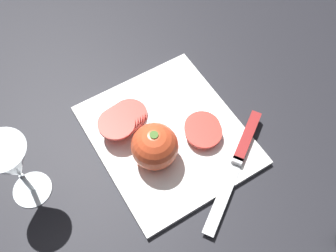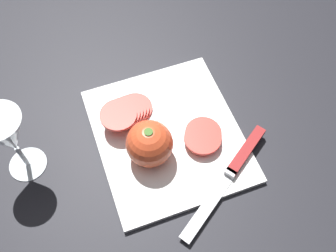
# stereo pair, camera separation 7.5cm
# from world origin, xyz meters

# --- Properties ---
(ground_plane) EXTENTS (3.00, 3.00, 0.00)m
(ground_plane) POSITION_xyz_m (0.00, 0.00, 0.00)
(ground_plane) COLOR black
(cutting_board) EXTENTS (0.32, 0.28, 0.01)m
(cutting_board) POSITION_xyz_m (0.03, 0.04, 0.01)
(cutting_board) COLOR white
(cutting_board) RESTS_ON ground_plane
(wine_glass) EXTENTS (0.08, 0.08, 0.16)m
(wine_glass) POSITION_xyz_m (0.00, -0.24, 0.11)
(wine_glass) COLOR silver
(wine_glass) RESTS_ON ground_plane
(whole_tomato) EXTENTS (0.09, 0.09, 0.09)m
(whole_tomato) POSITION_xyz_m (0.07, -0.01, 0.06)
(whole_tomato) COLOR #DB4C28
(whole_tomato) RESTS_ON cutting_board
(knife) EXTENTS (0.17, 0.23, 0.01)m
(knife) POSITION_xyz_m (0.14, 0.14, 0.02)
(knife) COLOR silver
(knife) RESTS_ON cutting_board
(tomato_slice_stack_near) EXTENTS (0.09, 0.08, 0.02)m
(tomato_slice_stack_near) POSITION_xyz_m (0.07, 0.10, 0.02)
(tomato_slice_stack_near) COLOR red
(tomato_slice_stack_near) RESTS_ON cutting_board
(tomato_slice_stack_far) EXTENTS (0.10, 0.11, 0.04)m
(tomato_slice_stack_far) POSITION_xyz_m (-0.03, -0.02, 0.03)
(tomato_slice_stack_far) COLOR red
(tomato_slice_stack_far) RESTS_ON cutting_board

